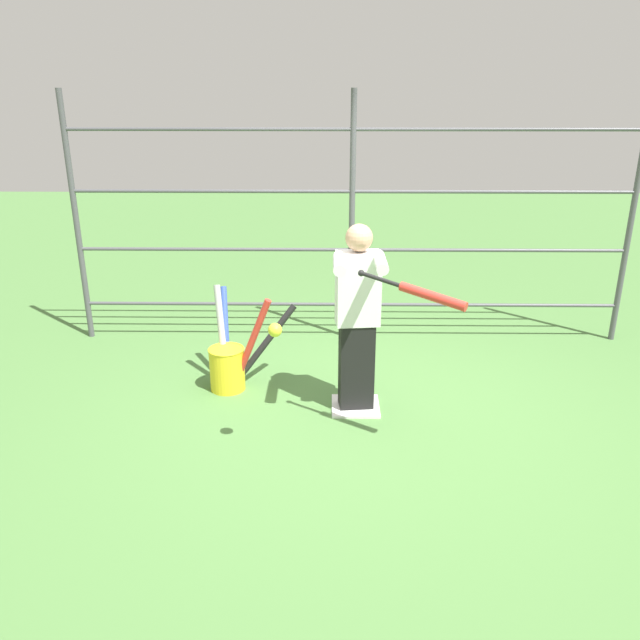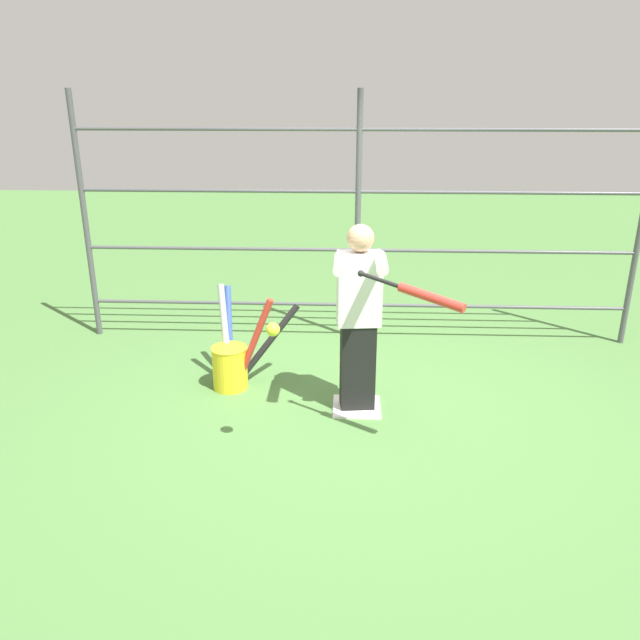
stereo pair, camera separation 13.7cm
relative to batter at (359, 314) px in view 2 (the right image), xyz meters
The scene contains 7 objects.
ground_plane 0.85m from the batter, 90.00° to the right, with size 24.00×24.00×0.00m, color #4C7A3D.
home_plate 0.84m from the batter, 90.00° to the right, with size 0.40×0.40×0.02m.
fence_backstop 1.67m from the batter, 90.00° to the right, with size 5.72×0.06×2.55m.
batter is the anchor object (origin of this frame).
baseball_bat_swinging 0.88m from the batter, 121.04° to the left, with size 0.71×0.50×0.16m.
softball_in_flight 1.00m from the batter, 53.09° to the left, with size 0.10×0.10×0.10m.
bat_bucket 1.31m from the batter, 19.11° to the right, with size 0.79×0.67×0.91m.
Camera 2 is at (0.09, 4.71, 2.52)m, focal length 35.00 mm.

